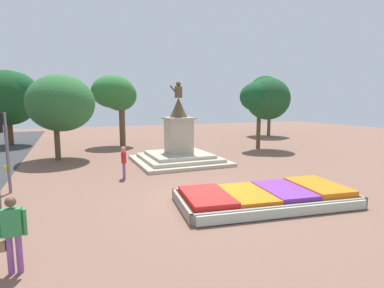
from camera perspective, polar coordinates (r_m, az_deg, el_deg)
name	(u,v)px	position (r m, az deg, el deg)	size (l,w,h in m)	color
ground_plane	(210,200)	(11.75, 3.37, -10.56)	(78.18, 78.18, 0.00)	brown
flower_planter	(267,197)	(11.56, 14.07, -9.76)	(6.80, 3.82, 0.59)	#38281C
statue_monument	(179,148)	(18.79, -2.53, -0.70)	(5.33, 5.33, 5.01)	#B0A691
traffic_light_mid_block	(3,138)	(14.28, -32.33, 0.97)	(0.42, 0.31, 3.33)	slate
pedestrian_with_handbag	(12,231)	(7.74, -31.11, -13.94)	(0.73, 0.26, 1.73)	#8C4C99
pedestrian_near_planter	(124,160)	(15.07, -12.87, -3.05)	(0.26, 0.57, 1.59)	#8C4C99
park_tree_far_left	(60,103)	(21.38, -23.84, 7.18)	(4.20, 4.58, 5.51)	brown
park_tree_behind_statue	(116,93)	(26.70, -14.37, 9.33)	(3.79, 3.70, 6.06)	brown
park_tree_far_right	(265,98)	(24.39, 13.69, 8.45)	(4.03, 3.50, 5.67)	brown
park_tree_street_side	(265,96)	(34.78, 13.81, 8.79)	(4.50, 4.57, 6.66)	brown
park_tree_mid_canopy	(10,96)	(30.39, -31.32, 7.81)	(4.80, 4.76, 6.50)	#4C3823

